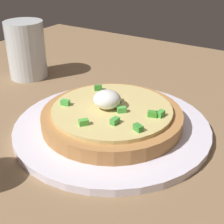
{
  "coord_description": "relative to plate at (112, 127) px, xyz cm",
  "views": [
    {
      "loc": [
        -28.94,
        -31.29,
        28.02
      ],
      "look_at": [
        6.9,
        -8.54,
        5.35
      ],
      "focal_mm": 52.29,
      "sensor_mm": 36.0,
      "label": 1
    }
  ],
  "objects": [
    {
      "name": "dining_table",
      "position": [
        -6.9,
        8.54,
        -1.68
      ],
      "size": [
        111.62,
        87.99,
        2.26
      ],
      "primitive_type": "cube",
      "color": "#886949",
      "rests_on": "ground"
    },
    {
      "name": "plate",
      "position": [
        0.0,
        0.0,
        0.0
      ],
      "size": [
        29.32,
        29.32,
        1.09
      ],
      "primitive_type": "cylinder",
      "color": "white",
      "rests_on": "dining_table"
    },
    {
      "name": "pizza",
      "position": [
        -0.01,
        0.02,
        1.94
      ],
      "size": [
        20.91,
        20.91,
        5.31
      ],
      "color": "#B57A43",
      "rests_on": "plate"
    },
    {
      "name": "cup_near",
      "position": [
        9.14,
        26.47,
        4.51
      ],
      "size": [
        7.74,
        7.74,
        11.48
      ],
      "color": "silver",
      "rests_on": "dining_table"
    }
  ]
}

